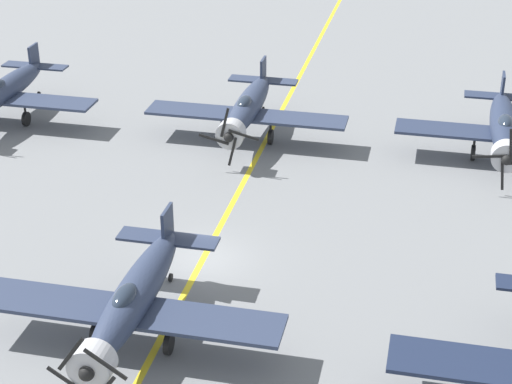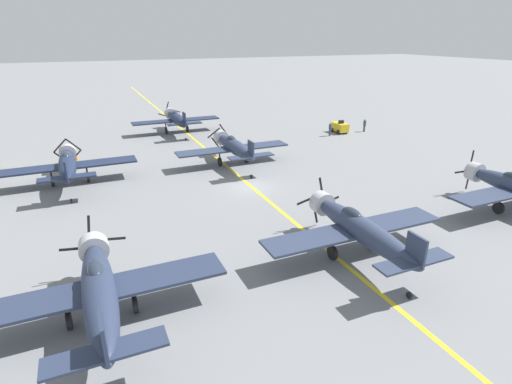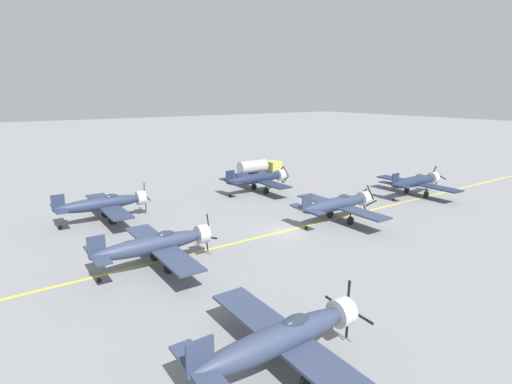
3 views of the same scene
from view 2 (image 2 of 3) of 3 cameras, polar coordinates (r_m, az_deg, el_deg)
name	(u,v)px [view 2 (image 2 of 3)]	position (r m, az deg, el deg)	size (l,w,h in m)	color
ground_plane	(251,186)	(36.41, -0.78, 0.86)	(400.00, 400.00, 0.00)	slate
taxiway_stripe	(251,186)	(36.41, -0.78, 0.87)	(0.30, 160.00, 0.01)	yellow
airplane_near_left	(99,289)	(20.19, -21.55, -12.73)	(12.00, 9.98, 3.80)	#27324B
airplane_mid_left	(68,164)	(39.80, -25.32, 3.62)	(12.00, 9.98, 3.65)	#1C263F
airplane_far_center	(177,119)	(57.15, -11.28, 10.22)	(12.00, 9.98, 3.72)	#1E2841
airplane_mid_center	(234,147)	(41.84, -3.15, 6.50)	(12.00, 9.98, 3.65)	#2C3650
airplane_near_center	(358,228)	(24.97, 14.43, -4.97)	(12.00, 9.98, 3.77)	#2E3952
tow_tractor	(340,127)	(57.79, 11.87, 9.06)	(1.57, 2.60, 1.79)	gold
ground_crew_walking	(365,125)	(59.21, 15.25, 9.26)	(0.39, 0.39, 1.81)	#334256
ground_crew_inspecting	(330,129)	(55.59, 10.54, 8.89)	(0.40, 0.40, 1.83)	#334256
traffic_cone	(77,158)	(48.19, -24.26, 4.49)	(0.36, 0.36, 0.55)	orange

